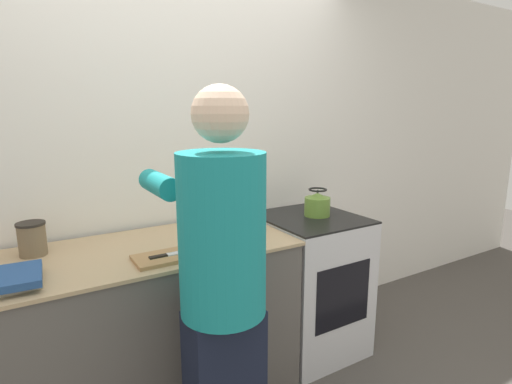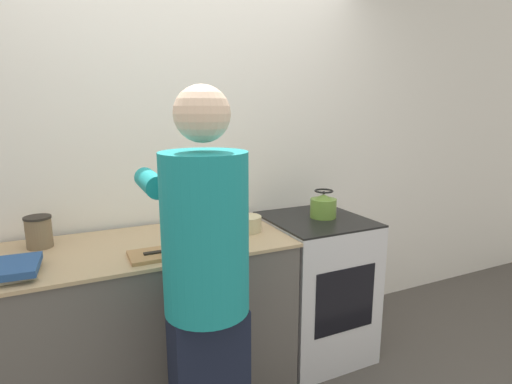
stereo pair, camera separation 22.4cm
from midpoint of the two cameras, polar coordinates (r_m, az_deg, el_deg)
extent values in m
cube|color=white|center=(2.58, -8.17, 4.69)|extent=(8.00, 0.05, 2.60)
cube|color=#5B5651|center=(2.39, -11.94, -17.79)|extent=(1.49, 0.69, 0.89)
cube|color=tan|center=(2.20, -12.43, -7.49)|extent=(1.51, 0.72, 0.02)
cube|color=silver|center=(2.77, 10.71, -13.12)|extent=(0.60, 0.65, 0.91)
cube|color=black|center=(2.61, 11.10, -3.86)|extent=(0.60, 0.65, 0.01)
cube|color=black|center=(2.52, 15.16, -14.75)|extent=(0.42, 0.01, 0.40)
cylinder|color=teal|center=(1.60, -3.29, -6.05)|extent=(0.35, 0.35, 0.66)
sphere|color=beige|center=(1.53, -3.50, 11.09)|extent=(0.22, 0.22, 0.22)
cylinder|color=teal|center=(1.80, -11.40, 1.31)|extent=(0.10, 0.30, 0.10)
cylinder|color=teal|center=(1.89, -2.65, 2.03)|extent=(0.10, 0.30, 0.10)
cube|color=#A87A4C|center=(2.02, -9.14, -8.57)|extent=(0.39, 0.19, 0.02)
cube|color=silver|center=(2.02, -8.31, -8.19)|extent=(0.14, 0.04, 0.01)
cube|color=black|center=(2.00, -11.44, -8.58)|extent=(0.09, 0.03, 0.01)
cylinder|color=olive|center=(2.62, 12.02, -2.30)|extent=(0.17, 0.17, 0.12)
cone|color=olive|center=(2.61, 12.09, -0.67)|extent=(0.13, 0.13, 0.03)
sphere|color=black|center=(2.60, 12.11, -0.13)|extent=(0.02, 0.02, 0.02)
torus|color=black|center=(2.60, 12.12, 0.13)|extent=(0.12, 0.12, 0.01)
cylinder|color=#C6B789|center=(2.36, 1.40, -4.57)|extent=(0.17, 0.17, 0.09)
cylinder|color=#756047|center=(2.31, -26.21, -5.33)|extent=(0.13, 0.13, 0.15)
cylinder|color=#28231E|center=(2.29, -26.40, -3.33)|extent=(0.13, 0.13, 0.01)
cube|color=beige|center=(2.00, -28.63, -10.08)|extent=(0.20, 0.22, 0.02)
cube|color=navy|center=(1.98, -28.61, -9.45)|extent=(0.21, 0.27, 0.03)
camera|label=1|loc=(0.11, -87.14, 0.59)|focal=28.00mm
camera|label=2|loc=(0.11, 92.86, -0.59)|focal=28.00mm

